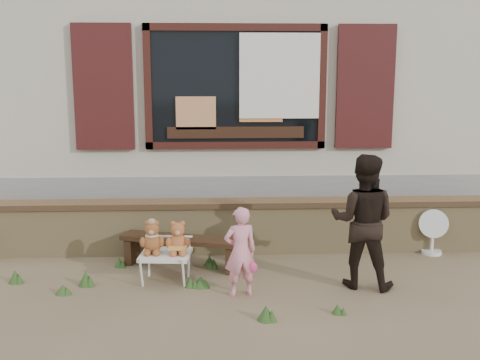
{
  "coord_description": "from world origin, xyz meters",
  "views": [
    {
      "loc": [
        -0.29,
        -5.85,
        2.19
      ],
      "look_at": [
        0.0,
        0.6,
        1.0
      ],
      "focal_mm": 42.0,
      "sensor_mm": 36.0,
      "label": 1
    }
  ],
  "objects_px": {
    "child": "(240,252)",
    "teddy_bear_left": "(152,236)",
    "folding_chair": "(166,256)",
    "bench": "(181,245)",
    "adult": "(363,221)",
    "teddy_bear_right": "(178,237)"
  },
  "relations": [
    {
      "from": "child",
      "to": "teddy_bear_left",
      "type": "bearing_deg",
      "value": -37.61
    },
    {
      "from": "folding_chair",
      "to": "child",
      "type": "xyz_separation_m",
      "value": [
        0.79,
        -0.42,
        0.17
      ]
    },
    {
      "from": "bench",
      "to": "adult",
      "type": "distance_m",
      "value": 2.11
    },
    {
      "from": "bench",
      "to": "child",
      "type": "relative_size",
      "value": 1.57
    },
    {
      "from": "bench",
      "to": "teddy_bear_right",
      "type": "bearing_deg",
      "value": -72.08
    },
    {
      "from": "bench",
      "to": "adult",
      "type": "relative_size",
      "value": 1.02
    },
    {
      "from": "bench",
      "to": "teddy_bear_left",
      "type": "bearing_deg",
      "value": -103.61
    },
    {
      "from": "adult",
      "to": "bench",
      "type": "bearing_deg",
      "value": 0.42
    },
    {
      "from": "folding_chair",
      "to": "child",
      "type": "height_order",
      "value": "child"
    },
    {
      "from": "teddy_bear_left",
      "to": "child",
      "type": "relative_size",
      "value": 0.4
    },
    {
      "from": "teddy_bear_left",
      "to": "child",
      "type": "xyz_separation_m",
      "value": [
        0.93,
        -0.43,
        -0.04
      ]
    },
    {
      "from": "folding_chair",
      "to": "adult",
      "type": "distance_m",
      "value": 2.13
    },
    {
      "from": "folding_chair",
      "to": "teddy_bear_left",
      "type": "height_order",
      "value": "teddy_bear_left"
    },
    {
      "from": "bench",
      "to": "teddy_bear_left",
      "type": "xyz_separation_m",
      "value": [
        -0.28,
        -0.46,
        0.24
      ]
    },
    {
      "from": "adult",
      "to": "teddy_bear_left",
      "type": "bearing_deg",
      "value": 13.93
    },
    {
      "from": "teddy_bear_left",
      "to": "child",
      "type": "height_order",
      "value": "child"
    },
    {
      "from": "bench",
      "to": "folding_chair",
      "type": "xyz_separation_m",
      "value": [
        -0.14,
        -0.47,
        0.03
      ]
    },
    {
      "from": "folding_chair",
      "to": "teddy_bear_left",
      "type": "bearing_deg",
      "value": 180.0
    },
    {
      "from": "teddy_bear_right",
      "to": "child",
      "type": "distance_m",
      "value": 0.77
    },
    {
      "from": "teddy_bear_right",
      "to": "child",
      "type": "relative_size",
      "value": 0.39
    },
    {
      "from": "teddy_bear_left",
      "to": "teddy_bear_right",
      "type": "distance_m",
      "value": 0.28
    },
    {
      "from": "child",
      "to": "teddy_bear_right",
      "type": "bearing_deg",
      "value": -44.64
    }
  ]
}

